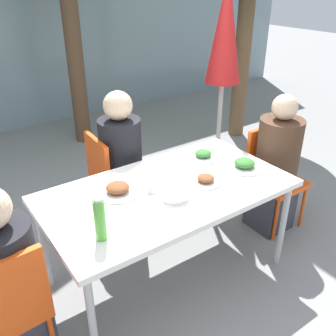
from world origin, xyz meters
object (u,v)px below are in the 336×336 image
object	(u,v)px
person_left	(9,288)
closed_umbrella	(225,41)
chair_right	(271,170)
chair_far	(111,176)
salad_bowl	(175,194)
chair_left	(5,307)
person_right	(275,169)
bottle	(100,220)
person_far	(122,168)
drinking_cup	(151,186)

from	to	relation	value
person_left	closed_umbrella	distance (m)	2.61
closed_umbrella	chair_right	bearing A→B (deg)	-96.55
chair_far	salad_bowl	size ratio (longest dim) A/B	5.01
chair_left	salad_bowl	size ratio (longest dim) A/B	5.01
person_left	person_right	size ratio (longest dim) A/B	0.96
chair_right	bottle	distance (m)	1.76
person_right	chair_far	distance (m)	1.35
person_right	salad_bowl	size ratio (longest dim) A/B	6.93
chair_right	person_far	distance (m)	1.26
person_right	salad_bowl	world-z (taller)	person_right
chair_right	bottle	world-z (taller)	bottle
person_left	closed_umbrella	xyz separation A→B (m)	(2.27, 0.91, 0.91)
chair_far	chair_right	bearing A→B (deg)	62.00
chair_far	person_far	size ratio (longest dim) A/B	0.71
person_right	person_far	bearing A→B (deg)	-33.63
closed_umbrella	salad_bowl	bearing A→B (deg)	-142.29
salad_bowl	drinking_cup	bearing A→B (deg)	118.86
chair_right	chair_far	xyz separation A→B (m)	(-1.16, 0.68, 0.00)
chair_left	chair_right	size ratio (longest dim) A/B	1.00
chair_right	drinking_cup	distance (m)	1.26
chair_left	chair_right	world-z (taller)	same
person_right	drinking_cup	world-z (taller)	person_right
drinking_cup	chair_right	bearing A→B (deg)	1.85
person_left	person_far	bearing A→B (deg)	31.12
chair_right	person_right	xyz separation A→B (m)	(-0.05, -0.08, 0.06)
chair_left	chair_far	size ratio (longest dim) A/B	1.00
person_far	closed_umbrella	distance (m)	1.47
drinking_cup	chair_left	bearing A→B (deg)	-169.63
bottle	chair_far	bearing A→B (deg)	61.01
person_left	chair_right	distance (m)	2.19
chair_far	closed_umbrella	size ratio (longest dim) A/B	0.42
chair_right	person_far	xyz separation A→B (m)	(-1.09, 0.63, 0.08)
drinking_cup	closed_umbrella	bearing A→B (deg)	31.56
person_left	person_right	distance (m)	2.13
person_right	person_left	bearing A→B (deg)	2.41
chair_far	drinking_cup	distance (m)	0.78
closed_umbrella	chair_far	bearing A→B (deg)	-176.07
person_right	closed_umbrella	size ratio (longest dim) A/B	0.58
bottle	salad_bowl	xyz separation A→B (m)	(0.55, 0.10, -0.09)
person_far	closed_umbrella	world-z (taller)	closed_umbrella
bottle	person_right	bearing A→B (deg)	7.11
person_right	closed_umbrella	world-z (taller)	closed_umbrella
chair_left	closed_umbrella	distance (m)	2.69
person_right	chair_left	bearing A→B (deg)	4.57
bottle	salad_bowl	size ratio (longest dim) A/B	1.48
person_left	chair_far	bearing A→B (deg)	35.01
closed_umbrella	drinking_cup	size ratio (longest dim) A/B	21.85
chair_left	closed_umbrella	size ratio (longest dim) A/B	0.42
person_left	person_right	bearing A→B (deg)	-2.40
chair_far	bottle	bearing A→B (deg)	-26.55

